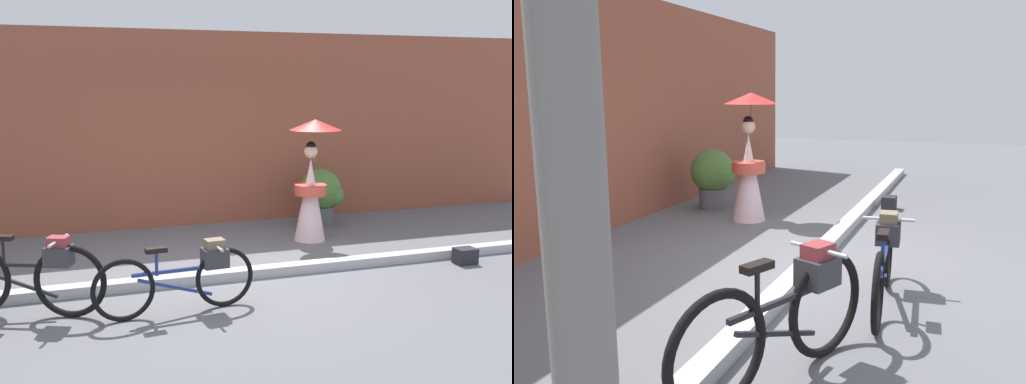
# 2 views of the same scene
# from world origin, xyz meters

# --- Properties ---
(ground_plane) EXTENTS (30.00, 30.00, 0.00)m
(ground_plane) POSITION_xyz_m (0.00, 0.00, 0.00)
(ground_plane) COLOR slate
(building_wall) EXTENTS (14.00, 0.40, 3.23)m
(building_wall) POSITION_xyz_m (0.00, 3.23, 1.61)
(building_wall) COLOR brown
(building_wall) RESTS_ON ground_plane
(sidewalk_curb) EXTENTS (14.00, 0.20, 0.12)m
(sidewalk_curb) POSITION_xyz_m (0.00, 0.00, 0.06)
(sidewalk_curb) COLOR #B2B2B7
(sidewalk_curb) RESTS_ON ground_plane
(bicycle_near_officer) EXTENTS (1.66, 0.76, 0.86)m
(bicycle_near_officer) POSITION_xyz_m (-2.32, -0.49, 0.44)
(bicycle_near_officer) COLOR black
(bicycle_near_officer) RESTS_ON ground_plane
(bicycle_far_side) EXTENTS (1.74, 0.48, 0.76)m
(bicycle_far_side) POSITION_xyz_m (-0.77, -0.89, 0.40)
(bicycle_far_side) COLOR black
(bicycle_far_side) RESTS_ON ground_plane
(person_with_parasol) EXTENTS (0.78, 0.78, 1.85)m
(person_with_parasol) POSITION_xyz_m (1.68, 1.46, 0.92)
(person_with_parasol) COLOR silver
(person_with_parasol) RESTS_ON ground_plane
(potted_plant_by_door) EXTENTS (0.72, 0.70, 0.96)m
(potted_plant_by_door) POSITION_xyz_m (2.26, 2.33, 0.53)
(potted_plant_by_door) COLOR #59595B
(potted_plant_by_door) RESTS_ON ground_plane
(backpack_on_pavement) EXTENTS (0.28, 0.21, 0.21)m
(backpack_on_pavement) POSITION_xyz_m (3.14, -0.35, 0.11)
(backpack_on_pavement) COLOR #26262D
(backpack_on_pavement) RESTS_ON ground_plane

